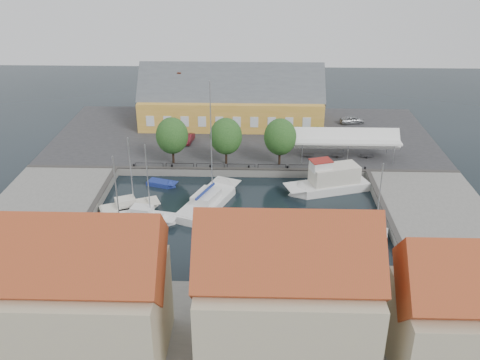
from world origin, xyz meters
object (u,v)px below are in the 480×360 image
(car_red, at_px, (188,139))
(west_boat_d, at_px, (115,250))
(tent_canopy, at_px, (347,139))
(car_silver, at_px, (352,120))
(warehouse, at_px, (228,102))
(east_boat_c, at_px, (372,250))
(west_boat_c, at_px, (145,218))
(launch_nw, at_px, (162,184))
(launch_sw, at_px, (94,272))
(center_sailboat, at_px, (208,203))
(west_boat_b, at_px, (128,209))
(trawler, at_px, (330,183))

(car_red, relative_size, west_boat_d, 0.32)
(tent_canopy, relative_size, car_silver, 3.67)
(warehouse, height_order, tent_canopy, warehouse)
(east_boat_c, distance_m, west_boat_c, 24.55)
(launch_nw, bearing_deg, car_silver, 38.03)
(east_boat_c, bearing_deg, launch_sw, -170.98)
(tent_canopy, height_order, launch_sw, tent_canopy)
(car_red, bearing_deg, west_boat_d, -90.13)
(launch_sw, relative_size, launch_nw, 1.44)
(warehouse, bearing_deg, tent_canopy, -39.86)
(center_sailboat, distance_m, west_boat_c, 7.65)
(west_boat_c, bearing_deg, launch_nw, 87.45)
(center_sailboat, height_order, west_boat_d, center_sailboat)
(tent_canopy, relative_size, west_boat_b, 1.48)
(west_boat_b, relative_size, west_boat_d, 0.85)
(west_boat_d, height_order, launch_sw, west_boat_d)
(car_red, height_order, east_boat_c, east_boat_c)
(center_sailboat, bearing_deg, tent_canopy, 35.09)
(warehouse, xyz_separation_m, car_silver, (19.72, 0.12, -2.78))
(car_red, distance_m, west_boat_c, 21.18)
(east_boat_c, relative_size, west_boat_c, 1.03)
(west_boat_c, bearing_deg, center_sailboat, 28.80)
(car_silver, xyz_separation_m, east_boat_c, (-3.53, -35.71, -1.39))
(tent_canopy, distance_m, center_sailboat, 21.74)
(car_red, xyz_separation_m, west_boat_b, (-4.62, -18.93, -1.33))
(tent_canopy, distance_m, west_boat_d, 34.57)
(trawler, relative_size, west_boat_b, 1.14)
(car_silver, height_order, west_boat_b, west_boat_b)
(warehouse, height_order, east_boat_c, warehouse)
(car_silver, relative_size, west_boat_b, 0.40)
(tent_canopy, relative_size, west_boat_d, 1.27)
(tent_canopy, bearing_deg, east_boat_c, -91.08)
(trawler, bearing_deg, car_red, 145.70)
(east_boat_c, relative_size, launch_nw, 2.45)
(tent_canopy, distance_m, launch_sw, 37.78)
(warehouse, distance_m, launch_nw, 22.66)
(launch_nw, bearing_deg, trawler, -2.23)
(warehouse, distance_m, west_boat_b, 29.84)
(launch_nw, bearing_deg, tent_canopy, 16.67)
(west_boat_b, bearing_deg, west_boat_d, -86.40)
(west_boat_b, xyz_separation_m, west_boat_c, (2.30, -2.09, 0.00))
(warehouse, relative_size, launch_sw, 4.89)
(west_boat_c, bearing_deg, west_boat_d, -105.31)
(car_silver, bearing_deg, east_boat_c, 161.73)
(east_boat_c, bearing_deg, launch_nw, 148.15)
(warehouse, xyz_separation_m, west_boat_c, (-7.69, -29.89, -4.17))
(car_red, xyz_separation_m, trawler, (18.98, -12.94, -0.57))
(center_sailboat, xyz_separation_m, launch_nw, (-6.31, 5.20, -0.27))
(car_red, xyz_separation_m, launch_nw, (-1.93, -12.13, -1.50))
(east_boat_c, xyz_separation_m, west_boat_d, (-25.64, -0.74, 0.01))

